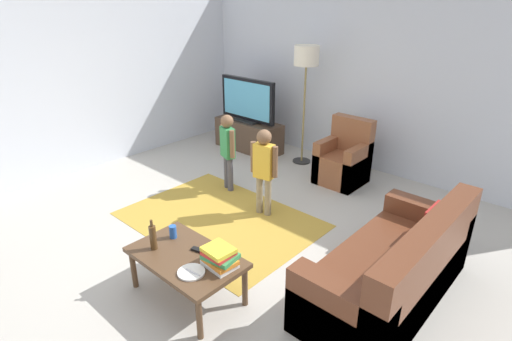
# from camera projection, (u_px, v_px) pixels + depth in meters

# --- Properties ---
(ground) EXTENTS (7.80, 7.80, 0.00)m
(ground) POSITION_uv_depth(u_px,v_px,m) (218.00, 243.00, 4.36)
(ground) COLOR #B2ADA3
(wall_back) EXTENTS (6.00, 0.12, 2.70)m
(wall_back) POSITION_uv_depth(u_px,v_px,m) (368.00, 77.00, 5.85)
(wall_back) COLOR silver
(wall_back) RESTS_ON ground
(wall_left) EXTENTS (0.12, 6.00, 2.70)m
(wall_left) POSITION_uv_depth(u_px,v_px,m) (68.00, 79.00, 5.66)
(wall_left) COLOR silver
(wall_left) RESTS_ON ground
(area_rug) EXTENTS (2.20, 1.60, 0.01)m
(area_rug) POSITION_uv_depth(u_px,v_px,m) (220.00, 219.00, 4.79)
(area_rug) COLOR #B28C33
(area_rug) RESTS_ON ground
(tv_stand) EXTENTS (1.20, 0.44, 0.50)m
(tv_stand) POSITION_uv_depth(u_px,v_px,m) (249.00, 136.00, 6.87)
(tv_stand) COLOR #4C3828
(tv_stand) RESTS_ON ground
(tv) EXTENTS (1.10, 0.28, 0.71)m
(tv) POSITION_uv_depth(u_px,v_px,m) (248.00, 101.00, 6.61)
(tv) COLOR black
(tv) RESTS_ON tv_stand
(couch) EXTENTS (0.80, 1.80, 0.86)m
(couch) POSITION_uv_depth(u_px,v_px,m) (397.00, 273.00, 3.42)
(couch) COLOR brown
(couch) RESTS_ON ground
(armchair) EXTENTS (0.60, 0.60, 0.90)m
(armchair) POSITION_uv_depth(u_px,v_px,m) (344.00, 161.00, 5.67)
(armchair) COLOR brown
(armchair) RESTS_ON ground
(floor_lamp) EXTENTS (0.36, 0.36, 1.78)m
(floor_lamp) POSITION_uv_depth(u_px,v_px,m) (306.00, 62.00, 5.83)
(floor_lamp) COLOR #262626
(floor_lamp) RESTS_ON ground
(child_near_tv) EXTENTS (0.33, 0.19, 1.04)m
(child_near_tv) POSITION_uv_depth(u_px,v_px,m) (228.00, 146.00, 5.31)
(child_near_tv) COLOR #4C4C59
(child_near_tv) RESTS_ON ground
(child_center) EXTENTS (0.35, 0.17, 1.06)m
(child_center) POSITION_uv_depth(u_px,v_px,m) (264.00, 165.00, 4.68)
(child_center) COLOR gray
(child_center) RESTS_ON ground
(coffee_table) EXTENTS (1.00, 0.60, 0.42)m
(coffee_table) POSITION_uv_depth(u_px,v_px,m) (186.00, 260.00, 3.45)
(coffee_table) COLOR #513823
(coffee_table) RESTS_ON ground
(book_stack) EXTENTS (0.29, 0.24, 0.18)m
(book_stack) POSITION_uv_depth(u_px,v_px,m) (220.00, 257.00, 3.26)
(book_stack) COLOR white
(book_stack) RESTS_ON coffee_table
(bottle) EXTENTS (0.06, 0.06, 0.28)m
(bottle) POSITION_uv_depth(u_px,v_px,m) (153.00, 237.00, 3.48)
(bottle) COLOR #4C3319
(bottle) RESTS_ON coffee_table
(tv_remote) EXTENTS (0.18, 0.09, 0.02)m
(tv_remote) POSITION_uv_depth(u_px,v_px,m) (200.00, 251.00, 3.48)
(tv_remote) COLOR black
(tv_remote) RESTS_ON coffee_table
(soda_can) EXTENTS (0.07, 0.07, 0.12)m
(soda_can) POSITION_uv_depth(u_px,v_px,m) (173.00, 232.00, 3.66)
(soda_can) COLOR #2659B2
(soda_can) RESTS_ON coffee_table
(plate) EXTENTS (0.22, 0.22, 0.02)m
(plate) POSITION_uv_depth(u_px,v_px,m) (191.00, 272.00, 3.21)
(plate) COLOR white
(plate) RESTS_ON coffee_table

